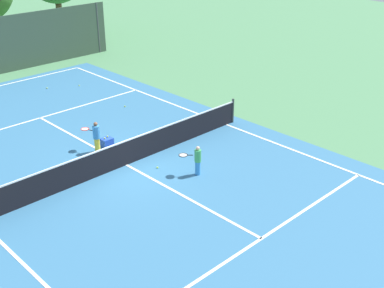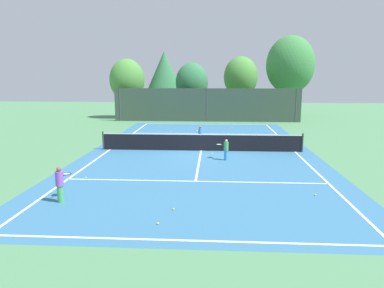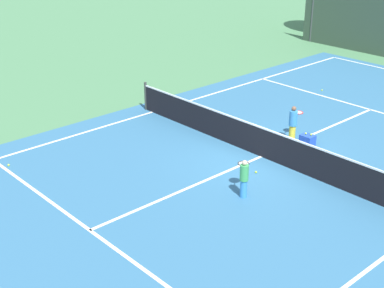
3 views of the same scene
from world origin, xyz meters
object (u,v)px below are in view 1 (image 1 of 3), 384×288
tennis_ball_5 (157,167)px  tennis_ball_6 (79,86)px  tennis_ball_4 (47,88)px  tennis_ball_7 (125,106)px  player_1 (197,160)px  player_0 (96,136)px  ball_crate (107,142)px

tennis_ball_5 → tennis_ball_6: 10.48m
tennis_ball_4 → tennis_ball_5: size_ratio=1.00×
tennis_ball_7 → tennis_ball_6: bearing=88.3°
player_1 → tennis_ball_5: (-0.71, 1.33, -0.55)m
player_0 → player_1: size_ratio=1.13×
tennis_ball_4 → tennis_ball_7: 5.18m
player_0 → ball_crate: bearing=11.6°
player_0 → tennis_ball_6: bearing=62.2°
player_1 → tennis_ball_5: size_ratio=16.84×
player_1 → tennis_ball_4: 12.22m
player_0 → tennis_ball_4: size_ratio=19.03×
tennis_ball_5 → tennis_ball_7: size_ratio=1.00×
player_0 → tennis_ball_7: player_0 is taller
tennis_ball_4 → ball_crate: bearing=-103.1°
tennis_ball_5 → tennis_ball_7: bearing=63.2°
tennis_ball_4 → tennis_ball_6: 1.67m
player_1 → tennis_ball_4: size_ratio=16.84×
tennis_ball_5 → tennis_ball_7: (2.95, 5.84, 0.00)m
tennis_ball_4 → tennis_ball_7: size_ratio=1.00×
tennis_ball_7 → tennis_ball_4: bearing=104.8°
player_0 → tennis_ball_7: bearing=40.1°
tennis_ball_4 → tennis_ball_7: bearing=-75.2°
player_1 → ball_crate: (-0.95, 4.14, -0.40)m
player_0 → tennis_ball_5: player_0 is taller
tennis_ball_4 → tennis_ball_7: (1.32, -5.01, 0.00)m
ball_crate → tennis_ball_7: ball_crate is taller
player_0 → tennis_ball_7: (3.73, 3.14, -0.62)m
ball_crate → tennis_ball_7: 4.40m
player_0 → ball_crate: size_ratio=2.83×
player_0 → tennis_ball_5: (0.79, -2.70, -0.62)m
player_0 → tennis_ball_5: 2.88m
tennis_ball_4 → player_0: bearing=-106.5°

